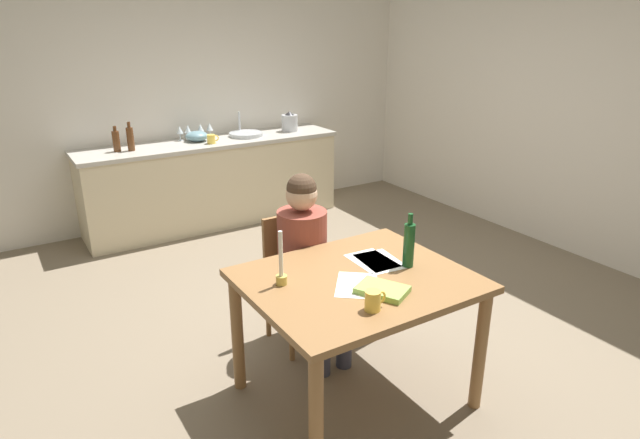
{
  "coord_description": "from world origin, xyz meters",
  "views": [
    {
      "loc": [
        -2.0,
        -3.1,
        2.1
      ],
      "look_at": [
        -0.22,
        -0.26,
        0.85
      ],
      "focal_mm": 30.61,
      "sensor_mm": 36.0,
      "label": 1
    }
  ],
  "objects_px": {
    "wine_bottle_on_table": "(409,244)",
    "bottle_oil": "(116,141)",
    "dining_table": "(357,296)",
    "sink_unit": "(246,134)",
    "mixing_bowl": "(197,136)",
    "wine_glass_back_right": "(180,130)",
    "teacup_on_counter": "(211,139)",
    "person_seated": "(307,254)",
    "stovetop_kettle": "(290,122)",
    "wine_glass_near_sink": "(210,127)",
    "coffee_mug": "(373,300)",
    "bottle_vinegar": "(130,139)",
    "book_magazine": "(382,290)",
    "wine_glass_by_kettle": "(200,128)",
    "candlestick": "(281,269)",
    "chair_at_table": "(297,273)",
    "wine_glass_back_left": "(188,129)"
  },
  "relations": [
    {
      "from": "wine_bottle_on_table",
      "to": "wine_glass_by_kettle",
      "type": "bearing_deg",
      "value": 89.18
    },
    {
      "from": "book_magazine",
      "to": "candlestick",
      "type": "bearing_deg",
      "value": 109.69
    },
    {
      "from": "wine_glass_back_left",
      "to": "dining_table",
      "type": "bearing_deg",
      "value": -94.07
    },
    {
      "from": "dining_table",
      "to": "bottle_oil",
      "type": "height_order",
      "value": "bottle_oil"
    },
    {
      "from": "wine_bottle_on_table",
      "to": "sink_unit",
      "type": "relative_size",
      "value": 0.88
    },
    {
      "from": "sink_unit",
      "to": "wine_bottle_on_table",
      "type": "bearing_deg",
      "value": -98.76
    },
    {
      "from": "dining_table",
      "to": "sink_unit",
      "type": "bearing_deg",
      "value": 75.55
    },
    {
      "from": "wine_glass_back_left",
      "to": "mixing_bowl",
      "type": "bearing_deg",
      "value": -66.5
    },
    {
      "from": "book_magazine",
      "to": "wine_bottle_on_table",
      "type": "relative_size",
      "value": 0.8
    },
    {
      "from": "book_magazine",
      "to": "wine_glass_near_sink",
      "type": "height_order",
      "value": "wine_glass_near_sink"
    },
    {
      "from": "chair_at_table",
      "to": "stovetop_kettle",
      "type": "bearing_deg",
      "value": 61.71
    },
    {
      "from": "bottle_vinegar",
      "to": "sink_unit",
      "type": "bearing_deg",
      "value": 2.13
    },
    {
      "from": "wine_bottle_on_table",
      "to": "teacup_on_counter",
      "type": "bearing_deg",
      "value": 89.1
    },
    {
      "from": "book_magazine",
      "to": "bottle_oil",
      "type": "height_order",
      "value": "bottle_oil"
    },
    {
      "from": "book_magazine",
      "to": "sink_unit",
      "type": "height_order",
      "value": "sink_unit"
    },
    {
      "from": "wine_glass_near_sink",
      "to": "wine_glass_back_left",
      "type": "distance_m",
      "value": 0.24
    },
    {
      "from": "sink_unit",
      "to": "teacup_on_counter",
      "type": "xyz_separation_m",
      "value": [
        -0.45,
        -0.15,
        0.02
      ]
    },
    {
      "from": "book_magazine",
      "to": "wine_glass_near_sink",
      "type": "relative_size",
      "value": 1.63
    },
    {
      "from": "stovetop_kettle",
      "to": "wine_glass_back_right",
      "type": "relative_size",
      "value": 1.43
    },
    {
      "from": "mixing_bowl",
      "to": "wine_glass_back_right",
      "type": "distance_m",
      "value": 0.19
    },
    {
      "from": "chair_at_table",
      "to": "wine_glass_by_kettle",
      "type": "distance_m",
      "value": 2.68
    },
    {
      "from": "dining_table",
      "to": "teacup_on_counter",
      "type": "distance_m",
      "value": 3.08
    },
    {
      "from": "person_seated",
      "to": "wine_glass_back_left",
      "type": "xyz_separation_m",
      "value": [
        0.2,
        2.75,
        0.33
      ]
    },
    {
      "from": "bottle_oil",
      "to": "teacup_on_counter",
      "type": "xyz_separation_m",
      "value": [
        0.89,
        -0.15,
        -0.06
      ]
    },
    {
      "from": "person_seated",
      "to": "bottle_vinegar",
      "type": "height_order",
      "value": "person_seated"
    },
    {
      "from": "coffee_mug",
      "to": "wine_glass_by_kettle",
      "type": "xyz_separation_m",
      "value": [
        0.51,
        3.67,
        0.18
      ]
    },
    {
      "from": "candlestick",
      "to": "mixing_bowl",
      "type": "distance_m",
      "value": 3.16
    },
    {
      "from": "wine_glass_back_right",
      "to": "teacup_on_counter",
      "type": "height_order",
      "value": "wine_glass_back_right"
    },
    {
      "from": "wine_bottle_on_table",
      "to": "wine_glass_by_kettle",
      "type": "distance_m",
      "value": 3.38
    },
    {
      "from": "coffee_mug",
      "to": "book_magazine",
      "type": "relative_size",
      "value": 0.47
    },
    {
      "from": "wine_bottle_on_table",
      "to": "bottle_oil",
      "type": "distance_m",
      "value": 3.34
    },
    {
      "from": "candlestick",
      "to": "wine_glass_back_right",
      "type": "distance_m",
      "value": 3.25
    },
    {
      "from": "person_seated",
      "to": "wine_glass_near_sink",
      "type": "bearing_deg",
      "value": 80.95
    },
    {
      "from": "book_magazine",
      "to": "bottle_vinegar",
      "type": "xyz_separation_m",
      "value": [
        -0.4,
        3.36,
        0.23
      ]
    },
    {
      "from": "stovetop_kettle",
      "to": "wine_glass_near_sink",
      "type": "distance_m",
      "value": 0.9
    },
    {
      "from": "dining_table",
      "to": "bottle_oil",
      "type": "xyz_separation_m",
      "value": [
        -0.52,
        3.19,
        0.34
      ]
    },
    {
      "from": "mixing_bowl",
      "to": "wine_bottle_on_table",
      "type": "bearing_deg",
      "value": -89.33
    },
    {
      "from": "wine_glass_near_sink",
      "to": "coffee_mug",
      "type": "bearing_deg",
      "value": -99.52
    },
    {
      "from": "wine_glass_near_sink",
      "to": "bottle_oil",
      "type": "bearing_deg",
      "value": -171.19
    },
    {
      "from": "person_seated",
      "to": "stovetop_kettle",
      "type": "xyz_separation_m",
      "value": [
        1.32,
        2.6,
        0.32
      ]
    },
    {
      "from": "bottle_oil",
      "to": "wine_glass_near_sink",
      "type": "xyz_separation_m",
      "value": [
        0.99,
        0.15,
        0.01
      ]
    },
    {
      "from": "candlestick",
      "to": "bottle_vinegar",
      "type": "bearing_deg",
      "value": 90.13
    },
    {
      "from": "person_seated",
      "to": "book_magazine",
      "type": "distance_m",
      "value": 0.81
    },
    {
      "from": "wine_bottle_on_table",
      "to": "bottle_vinegar",
      "type": "relative_size",
      "value": 1.14
    },
    {
      "from": "candlestick",
      "to": "wine_glass_back_left",
      "type": "xyz_separation_m",
      "value": [
        0.62,
        3.2,
        0.15
      ]
    },
    {
      "from": "wine_bottle_on_table",
      "to": "wine_glass_by_kettle",
      "type": "height_order",
      "value": "wine_bottle_on_table"
    },
    {
      "from": "chair_at_table",
      "to": "stovetop_kettle",
      "type": "xyz_separation_m",
      "value": [
        1.32,
        2.46,
        0.52
      ]
    },
    {
      "from": "sink_unit",
      "to": "wine_glass_back_right",
      "type": "bearing_deg",
      "value": 167.78
    },
    {
      "from": "bottle_oil",
      "to": "wine_glass_by_kettle",
      "type": "relative_size",
      "value": 1.57
    },
    {
      "from": "stovetop_kettle",
      "to": "wine_bottle_on_table",
      "type": "bearing_deg",
      "value": -107.76
    }
  ]
}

